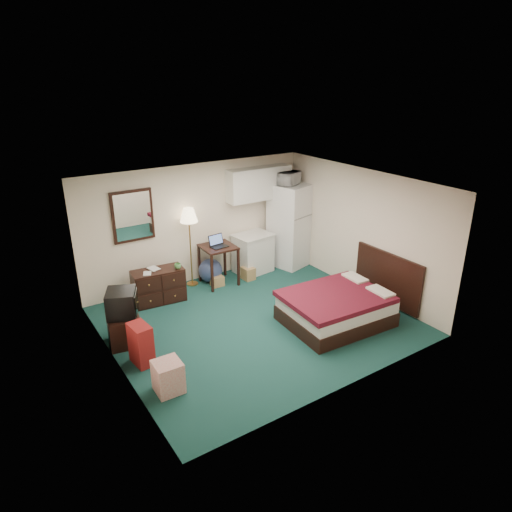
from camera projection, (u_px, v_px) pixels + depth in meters
floor at (256, 321)px, 8.26m from camera, size 5.00×4.50×0.01m
ceiling at (256, 185)px, 7.32m from camera, size 5.00×4.50×0.01m
walls at (256, 257)px, 7.79m from camera, size 5.01×4.51×2.50m
mirror at (133, 216)px, 8.67m from camera, size 0.80×0.06×1.00m
upper_cabinets at (259, 183)px, 9.88m from camera, size 1.50×0.35×0.70m
headboard at (387, 278)px, 8.68m from camera, size 0.06×1.56×1.00m
dresser at (159, 286)px, 8.85m from camera, size 1.02×0.55×0.67m
floor_lamp at (190, 247)px, 9.40m from camera, size 0.44×0.44×1.67m
desk at (219, 265)px, 9.59m from camera, size 0.69×0.69×0.85m
exercise_ball at (210, 270)px, 9.74m from camera, size 0.64×0.64×0.51m
kitchen_counter at (253, 254)px, 10.18m from camera, size 0.83×0.67×0.85m
fridge at (290, 225)px, 10.39m from camera, size 0.96×0.96×1.90m
bed at (336, 308)px, 8.12m from camera, size 1.84×1.48×0.56m
tv_stand at (124, 329)px, 7.51m from camera, size 0.59×0.63×0.50m
suitcase at (141, 344)px, 6.95m from camera, size 0.30×0.43×0.66m
retail_box at (168, 377)px, 6.37m from camera, size 0.39×0.39×0.47m
file_bin at (175, 293)px, 9.02m from camera, size 0.40×0.31×0.27m
cardboard_box_a at (217, 281)px, 9.60m from camera, size 0.26×0.22×0.21m
cardboard_box_b at (248, 273)px, 9.89m from camera, size 0.24×0.28×0.27m
laptop at (219, 242)px, 9.33m from camera, size 0.37×0.31×0.23m
crt_tv at (122, 303)px, 7.37m from camera, size 0.63×0.65×0.43m
microwave at (289, 177)px, 9.91m from camera, size 0.58×0.47×0.35m
book_a at (143, 269)px, 8.51m from camera, size 0.14×0.07×0.20m
book_b at (149, 265)px, 8.66m from camera, size 0.18×0.06×0.24m
mug at (178, 266)px, 8.76m from camera, size 0.14×0.11×0.13m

